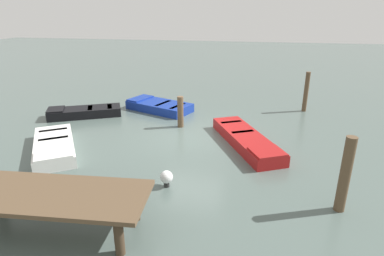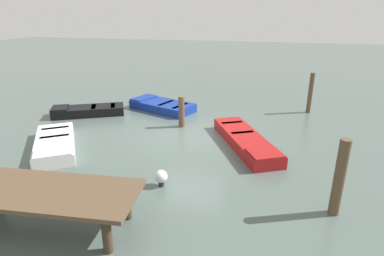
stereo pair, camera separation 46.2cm
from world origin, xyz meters
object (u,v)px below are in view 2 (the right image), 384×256
at_px(dock_segment, 42,194).
at_px(rowboat_black, 88,111).
at_px(rowboat_blue, 162,106).
at_px(rowboat_white, 55,144).
at_px(rowboat_red, 246,140).
at_px(mooring_piling_far_left, 339,178).
at_px(mooring_piling_near_right, 182,112).
at_px(marker_buoy, 161,177).
at_px(mooring_piling_far_right, 310,93).

bearing_deg(dock_segment, rowboat_black, -70.24).
xyz_separation_m(dock_segment, rowboat_blue, (0.36, -9.12, -0.61)).
bearing_deg(rowboat_white, rowboat_red, 72.14).
xyz_separation_m(rowboat_blue, rowboat_white, (2.11, 5.38, -0.00)).
bearing_deg(rowboat_blue, mooring_piling_far_left, 155.26).
xyz_separation_m(mooring_piling_near_right, marker_buoy, (-0.74, 4.77, -0.37)).
height_order(rowboat_blue, marker_buoy, marker_buoy).
bearing_deg(mooring_piling_far_left, mooring_piling_near_right, -43.90).
distance_m(rowboat_red, marker_buoy, 3.94).
distance_m(mooring_piling_far_right, marker_buoy, 9.36).
bearing_deg(rowboat_black, rowboat_blue, -178.45).
bearing_deg(rowboat_blue, mooring_piling_far_right, -148.18).
relative_size(mooring_piling_far_left, mooring_piling_near_right, 1.48).
bearing_deg(rowboat_red, dock_segment, -62.25).
height_order(rowboat_white, mooring_piling_far_right, mooring_piling_far_right).
relative_size(rowboat_red, mooring_piling_far_left, 2.14).
xyz_separation_m(rowboat_red, marker_buoy, (2.04, 3.36, 0.07)).
bearing_deg(mooring_piling_far_right, rowboat_white, 36.29).
distance_m(dock_segment, mooring_piling_near_right, 7.15).
bearing_deg(mooring_piling_near_right, rowboat_red, 153.10).
distance_m(mooring_piling_near_right, marker_buoy, 4.84).
height_order(dock_segment, mooring_piling_near_right, mooring_piling_near_right).
bearing_deg(rowboat_blue, dock_segment, 113.75).
bearing_deg(dock_segment, marker_buoy, -135.58).
xyz_separation_m(dock_segment, mooring_piling_far_right, (-6.58, -10.38, 0.13)).
bearing_deg(mooring_piling_far_right, mooring_piling_near_right, 31.91).
relative_size(mooring_piling_far_right, marker_buoy, 3.97).
distance_m(dock_segment, mooring_piling_far_left, 6.73).
xyz_separation_m(dock_segment, marker_buoy, (-1.96, -2.27, -0.54)).
relative_size(rowboat_white, rowboat_black, 1.03).
xyz_separation_m(rowboat_red, mooring_piling_near_right, (2.78, -1.41, 0.44)).
height_order(dock_segment, rowboat_blue, dock_segment).
distance_m(rowboat_black, marker_buoy, 7.52).
relative_size(mooring_piling_far_left, mooring_piling_far_right, 1.02).
bearing_deg(mooring_piling_far_left, rowboat_white, -10.72).
bearing_deg(marker_buoy, mooring_piling_near_right, -81.24).
bearing_deg(rowboat_red, marker_buoy, -58.16).
distance_m(rowboat_white, mooring_piling_far_left, 9.07).
bearing_deg(dock_segment, rowboat_blue, -92.57).
bearing_deg(dock_segment, rowboat_white, -61.32).
distance_m(dock_segment, marker_buoy, 3.05).
height_order(rowboat_red, mooring_piling_far_right, mooring_piling_far_right).
xyz_separation_m(dock_segment, rowboat_white, (2.47, -3.73, -0.61)).
height_order(rowboat_black, mooring_piling_far_left, mooring_piling_far_left).
distance_m(rowboat_red, mooring_piling_far_left, 4.38).
bearing_deg(mooring_piling_far_left, mooring_piling_far_right, -91.20).
distance_m(rowboat_white, rowboat_black, 3.90).
relative_size(mooring_piling_far_right, mooring_piling_near_right, 1.46).
relative_size(dock_segment, rowboat_white, 1.28).
distance_m(rowboat_red, rowboat_white, 6.75).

